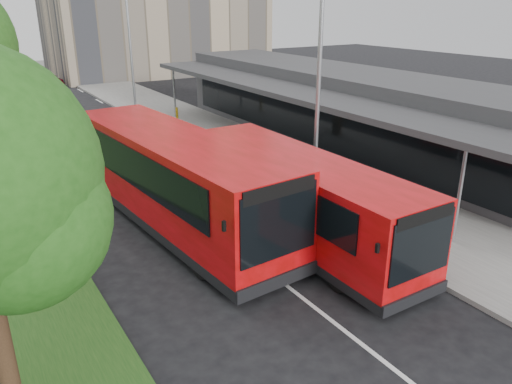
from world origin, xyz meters
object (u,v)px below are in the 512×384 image
at_px(bus_second, 175,180).
at_px(lamp_post_far, 129,44).
at_px(litter_bin, 233,143).
at_px(lamp_post_near, 317,82).
at_px(car_far, 5,75).
at_px(bus_main, 299,198).
at_px(car_near, 46,79).
at_px(bollard, 177,115).

bearing_deg(bus_second, lamp_post_far, 70.72).
bearing_deg(litter_bin, bus_second, -132.59).
relative_size(lamp_post_near, car_far, 2.47).
bearing_deg(bus_second, lamp_post_near, -17.81).
relative_size(bus_main, car_near, 2.46).
distance_m(lamp_post_near, car_far, 42.38).
bearing_deg(bollard, litter_bin, -92.19).
xyz_separation_m(bus_second, bollard, (6.20, 14.13, -1.03)).
height_order(lamp_post_near, car_far, lamp_post_near).
height_order(litter_bin, bollard, litter_bin).
bearing_deg(bollard, car_near, 100.88).
distance_m(bus_second, car_near, 35.01).
height_order(litter_bin, car_far, litter_bin).
xyz_separation_m(bus_main, bus_second, (-2.93, 3.14, 0.22)).
xyz_separation_m(bus_second, car_far, (-0.62, 40.59, -1.12)).
bearing_deg(litter_bin, lamp_post_far, 94.09).
bearing_deg(bus_main, lamp_post_near, 42.79).
relative_size(bollard, car_far, 0.29).
xyz_separation_m(litter_bin, bollard, (0.29, 7.71, -0.00)).
bearing_deg(lamp_post_near, car_far, 97.69).
xyz_separation_m(bus_main, bollard, (3.27, 17.27, -0.81)).
bearing_deg(bus_main, car_far, 94.49).
relative_size(lamp_post_near, bus_main, 0.81).
xyz_separation_m(lamp_post_near, bollard, (1.18, 15.33, -4.09)).
height_order(litter_bin, car_near, car_near).
distance_m(lamp_post_far, car_far, 22.89).
distance_m(litter_bin, car_far, 34.79).
height_order(lamp_post_far, bus_second, lamp_post_far).
height_order(lamp_post_near, lamp_post_far, same).
relative_size(lamp_post_far, car_far, 2.47).
relative_size(bus_second, car_near, 2.87).
xyz_separation_m(bollard, car_near, (-4.00, 20.80, 0.06)).
height_order(lamp_post_far, car_far, lamp_post_far).
distance_m(bus_main, bollard, 17.60).
xyz_separation_m(bus_main, car_far, (-3.55, 43.73, -0.90)).
height_order(lamp_post_far, car_near, lamp_post_far).
bearing_deg(car_near, lamp_post_far, -99.82).
bearing_deg(car_far, lamp_post_far, -90.37).
xyz_separation_m(bus_main, car_near, (-0.73, 38.07, -0.75)).
height_order(bollard, car_far, bollard).
distance_m(lamp_post_far, bus_second, 19.70).
distance_m(lamp_post_far, bus_main, 22.28).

